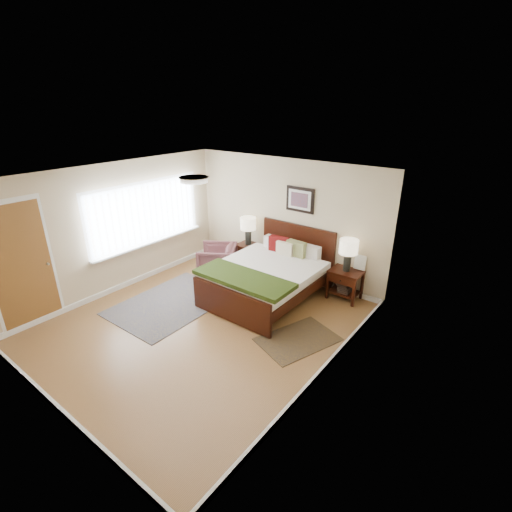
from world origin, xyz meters
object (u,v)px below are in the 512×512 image
Objects in this scene: lamp_left at (248,226)px; armchair at (217,261)px; rug_persian at (172,303)px; bed at (268,272)px; nightstand_right at (345,282)px; nightstand_left at (248,250)px; lamp_right at (349,249)px.

armchair is (-0.25, -0.75, -0.65)m from lamp_left.
bed is at bearing 44.25° from rug_persian.
bed is at bearing -144.81° from nightstand_right.
armchair is (-1.41, 0.10, -0.19)m from bed.
lamp_left is at bearing 85.67° from rug_persian.
nightstand_left is 0.93× the size of lamp_right.
lamp_right is at bearing 90.00° from nightstand_right.
lamp_left is (-2.35, 0.01, 0.64)m from nightstand_right.
bed reaches higher than armchair.
nightstand_left is at bearing 144.19° from bed.
nightstand_right is at bearing 35.19° from bed.
lamp_left is 0.79× the size of armchair.
lamp_left is 1.00× the size of lamp_right.
lamp_right is at bearing 73.79° from armchair.
bed is 3.86× the size of nightstand_left.
lamp_right is (2.35, 0.00, 0.01)m from lamp_left.
bed is 1.01× the size of rug_persian.
bed is 1.51m from lamp_left.
nightstand_right is at bearing -0.30° from lamp_left.
bed is at bearing 53.54° from armchair.
nightstand_right is at bearing -90.00° from lamp_right.
nightstand_right is 0.66m from lamp_right.
rug_persian is (-0.14, -2.12, -0.44)m from nightstand_left.
armchair is 0.36× the size of rug_persian.
nightstand_left is at bearing -179.50° from lamp_right.
lamp_left reaches higher than rug_persian.
nightstand_right is at bearing 40.00° from rug_persian.
lamp_right is 0.79× the size of armchair.
bed is 2.83× the size of armchair.
rug_persian is (-2.49, -2.14, -1.01)m from lamp_right.
bed is at bearing -36.47° from lamp_left.
lamp_left is 2.36m from rug_persian.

